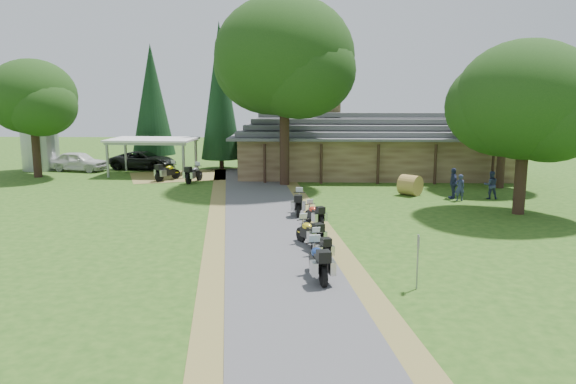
{
  "coord_description": "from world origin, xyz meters",
  "views": [
    {
      "loc": [
        0.93,
        -19.85,
        6.42
      ],
      "look_at": [
        0.06,
        7.08,
        1.6
      ],
      "focal_mm": 35.0,
      "sensor_mm": 36.0,
      "label": 1
    }
  ],
  "objects_px": {
    "motorcycle_row_a": "(318,260)",
    "motorcycle_row_d": "(314,213)",
    "car_white_sedan": "(79,159)",
    "motorcycle_carport_b": "(194,173)",
    "car_dark_suv": "(143,156)",
    "motorcycle_carport_a": "(168,171)",
    "lodge": "(371,143)",
    "motorcycle_row_c": "(309,231)",
    "motorcycle_row_e": "(299,202)",
    "hay_bale": "(410,185)",
    "carport": "(153,157)",
    "silo": "(39,134)",
    "motorcycle_row_b": "(320,245)"
  },
  "relations": [
    {
      "from": "motorcycle_row_a",
      "to": "motorcycle_carport_b",
      "type": "relative_size",
      "value": 1.03
    },
    {
      "from": "motorcycle_row_d",
      "to": "motorcycle_carport_b",
      "type": "bearing_deg",
      "value": 9.07
    },
    {
      "from": "carport",
      "to": "car_dark_suv",
      "type": "relative_size",
      "value": 1.11
    },
    {
      "from": "lodge",
      "to": "motorcycle_row_c",
      "type": "bearing_deg",
      "value": -103.21
    },
    {
      "from": "motorcycle_row_e",
      "to": "motorcycle_carport_a",
      "type": "height_order",
      "value": "motorcycle_carport_a"
    },
    {
      "from": "carport",
      "to": "car_white_sedan",
      "type": "height_order",
      "value": "carport"
    },
    {
      "from": "silo",
      "to": "motorcycle_row_a",
      "type": "relative_size",
      "value": 2.9
    },
    {
      "from": "motorcycle_carport_b",
      "to": "hay_bale",
      "type": "height_order",
      "value": "motorcycle_carport_b"
    },
    {
      "from": "carport",
      "to": "motorcycle_row_e",
      "type": "distance_m",
      "value": 18.44
    },
    {
      "from": "motorcycle_row_b",
      "to": "motorcycle_row_d",
      "type": "xyz_separation_m",
      "value": [
        -0.15,
        5.64,
        0.02
      ]
    },
    {
      "from": "car_dark_suv",
      "to": "motorcycle_row_c",
      "type": "xyz_separation_m",
      "value": [
        13.78,
        -23.42,
        -0.48
      ]
    },
    {
      "from": "lodge",
      "to": "motorcycle_carport_a",
      "type": "xyz_separation_m",
      "value": [
        -15.24,
        -3.38,
        -1.74
      ]
    },
    {
      "from": "silo",
      "to": "motorcycle_row_b",
      "type": "xyz_separation_m",
      "value": [
        22.64,
        -24.68,
        -2.44
      ]
    },
    {
      "from": "carport",
      "to": "car_dark_suv",
      "type": "distance_m",
      "value": 3.36
    },
    {
      "from": "car_dark_suv",
      "to": "motorcycle_carport_a",
      "type": "bearing_deg",
      "value": -140.16
    },
    {
      "from": "motorcycle_row_d",
      "to": "motorcycle_carport_a",
      "type": "height_order",
      "value": "motorcycle_carport_a"
    },
    {
      "from": "hay_bale",
      "to": "silo",
      "type": "bearing_deg",
      "value": 159.42
    },
    {
      "from": "motorcycle_row_b",
      "to": "car_white_sedan",
      "type": "bearing_deg",
      "value": 20.47
    },
    {
      "from": "motorcycle_row_e",
      "to": "hay_bale",
      "type": "relative_size",
      "value": 1.54
    },
    {
      "from": "carport",
      "to": "motorcycle_row_d",
      "type": "xyz_separation_m",
      "value": [
        12.41,
        -16.69,
        -0.82
      ]
    },
    {
      "from": "motorcycle_row_a",
      "to": "motorcycle_row_d",
      "type": "relative_size",
      "value": 1.2
    },
    {
      "from": "car_white_sedan",
      "to": "hay_bale",
      "type": "bearing_deg",
      "value": -98.98
    },
    {
      "from": "motorcycle_row_c",
      "to": "motorcycle_carport_a",
      "type": "distance_m",
      "value": 20.37
    },
    {
      "from": "car_white_sedan",
      "to": "motorcycle_carport_b",
      "type": "relative_size",
      "value": 2.99
    },
    {
      "from": "carport",
      "to": "motorcycle_carport_a",
      "type": "height_order",
      "value": "carport"
    },
    {
      "from": "motorcycle_row_c",
      "to": "hay_bale",
      "type": "relative_size",
      "value": 1.47
    },
    {
      "from": "car_dark_suv",
      "to": "motorcycle_carport_a",
      "type": "xyz_separation_m",
      "value": [
        3.46,
        -5.86,
        -0.42
      ]
    },
    {
      "from": "car_white_sedan",
      "to": "motorcycle_carport_b",
      "type": "distance_m",
      "value": 11.96
    },
    {
      "from": "motorcycle_row_e",
      "to": "lodge",
      "type": "bearing_deg",
      "value": -18.57
    },
    {
      "from": "car_dark_suv",
      "to": "motorcycle_row_e",
      "type": "relative_size",
      "value": 3.0
    },
    {
      "from": "motorcycle_row_a",
      "to": "motorcycle_row_b",
      "type": "xyz_separation_m",
      "value": [
        0.13,
        2.39,
        -0.14
      ]
    },
    {
      "from": "motorcycle_row_c",
      "to": "lodge",
      "type": "bearing_deg",
      "value": -42.02
    },
    {
      "from": "car_white_sedan",
      "to": "motorcycle_row_a",
      "type": "bearing_deg",
      "value": -131.26
    },
    {
      "from": "silo",
      "to": "car_dark_suv",
      "type": "height_order",
      "value": "silo"
    },
    {
      "from": "car_white_sedan",
      "to": "motorcycle_carport_a",
      "type": "relative_size",
      "value": 2.92
    },
    {
      "from": "silo",
      "to": "carport",
      "type": "height_order",
      "value": "silo"
    },
    {
      "from": "motorcycle_row_e",
      "to": "hay_bale",
      "type": "distance_m",
      "value": 9.09
    },
    {
      "from": "motorcycle_row_a",
      "to": "motorcycle_row_b",
      "type": "distance_m",
      "value": 2.4
    },
    {
      "from": "car_dark_suv",
      "to": "motorcycle_row_b",
      "type": "relative_size",
      "value": 3.53
    },
    {
      "from": "carport",
      "to": "motorcycle_row_a",
      "type": "distance_m",
      "value": 27.68
    },
    {
      "from": "motorcycle_row_c",
      "to": "carport",
      "type": "bearing_deg",
      "value": 1.85
    },
    {
      "from": "car_dark_suv",
      "to": "motorcycle_row_e",
      "type": "distance_m",
      "value": 21.74
    },
    {
      "from": "lodge",
      "to": "motorcycle_row_a",
      "type": "distance_m",
      "value": 25.65
    },
    {
      "from": "motorcycle_row_a",
      "to": "motorcycle_carport_a",
      "type": "xyz_separation_m",
      "value": [
        -10.61,
        21.78,
        0.0
      ]
    },
    {
      "from": "car_white_sedan",
      "to": "motorcycle_row_c",
      "type": "xyz_separation_m",
      "value": [
        18.82,
        -22.23,
        -0.36
      ]
    },
    {
      "from": "lodge",
      "to": "motorcycle_row_b",
      "type": "distance_m",
      "value": 23.29
    },
    {
      "from": "motorcycle_carport_b",
      "to": "silo",
      "type": "bearing_deg",
      "value": 84.09
    },
    {
      "from": "motorcycle_row_c",
      "to": "motorcycle_row_d",
      "type": "height_order",
      "value": "motorcycle_row_c"
    },
    {
      "from": "carport",
      "to": "motorcycle_carport_b",
      "type": "relative_size",
      "value": 3.23
    },
    {
      "from": "carport",
      "to": "motorcycle_row_b",
      "type": "bearing_deg",
      "value": -57.45
    }
  ]
}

